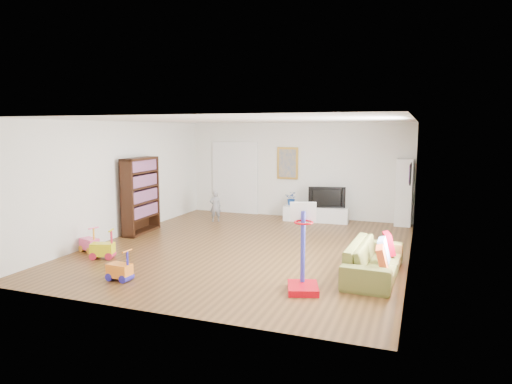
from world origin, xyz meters
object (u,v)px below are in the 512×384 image
(sofa, at_px, (374,260))
(basketball_hoop, at_px, (303,248))
(media_console, at_px, (316,214))
(bookshelf, at_px, (141,195))

(sofa, distance_m, basketball_hoop, 1.54)
(media_console, xyz_separation_m, sofa, (2.00, -4.32, 0.09))
(sofa, xyz_separation_m, basketball_hoop, (-0.96, -1.14, 0.40))
(sofa, bearing_deg, bookshelf, 77.61)
(media_console, height_order, bookshelf, bookshelf)
(bookshelf, relative_size, basketball_hoop, 1.32)
(sofa, bearing_deg, basketball_hoop, 142.22)
(bookshelf, xyz_separation_m, sofa, (5.70, -1.50, -0.63))
(media_console, xyz_separation_m, bookshelf, (-3.71, -2.82, 0.71))
(sofa, height_order, basketball_hoop, basketball_hoop)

